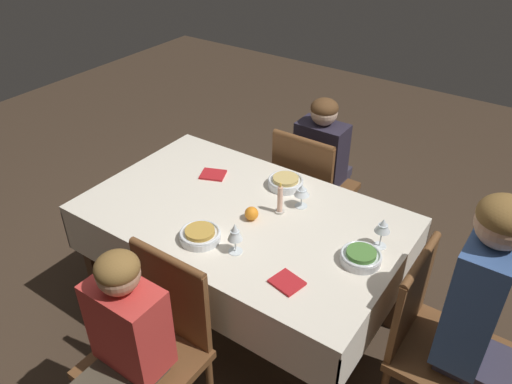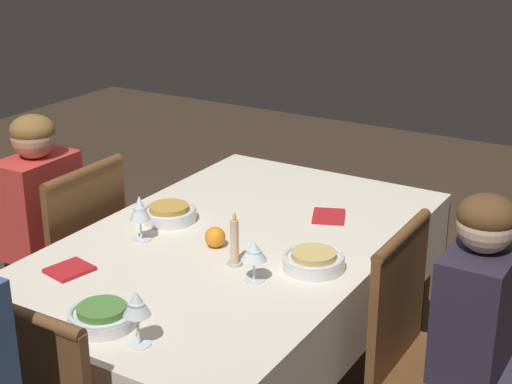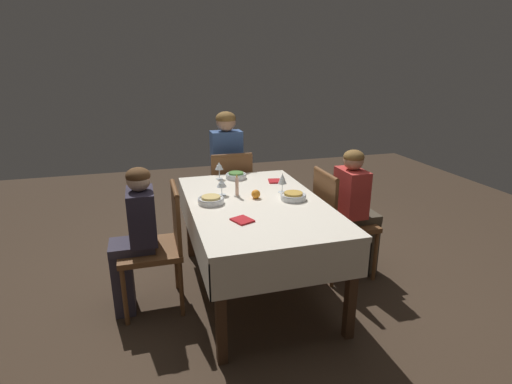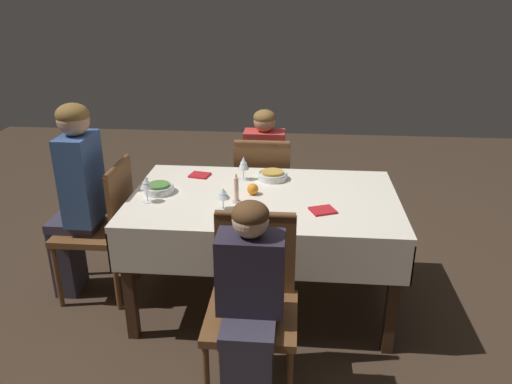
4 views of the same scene
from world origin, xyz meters
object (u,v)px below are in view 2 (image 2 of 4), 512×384
object	(u,v)px
wine_glass_north	(254,252)
wine_glass_south	(140,210)
bowl_north	(314,260)
chair_north	(435,361)
person_child_dark	(494,356)
dining_table	(232,263)
napkin_red_folded	(329,216)
orange_fruit	(215,237)
bowl_south	(169,213)
wine_glass_east	(137,305)
person_child_red	(32,234)
bowl_east	(103,316)
candle_centerpiece	(234,245)
napkin_spare_side	(70,270)
chair_south	(65,262)

from	to	relation	value
wine_glass_north	wine_glass_south	bearing A→B (deg)	-97.50
bowl_north	wine_glass_north	bearing A→B (deg)	-34.64
chair_north	person_child_dark	world-z (taller)	person_child_dark
dining_table	napkin_red_folded	distance (m)	0.40
wine_glass_south	orange_fruit	distance (m)	0.26
bowl_south	dining_table	bearing A→B (deg)	82.89
bowl_north	wine_glass_east	bearing A→B (deg)	-16.46
bowl_north	wine_glass_north	distance (m)	0.21
orange_fruit	person_child_red	bearing A→B (deg)	-90.80
bowl_south	chair_north	bearing A→B (deg)	87.94
bowl_east	wine_glass_north	bearing A→B (deg)	153.77
candle_centerpiece	napkin_spare_side	bearing A→B (deg)	-54.05
person_child_dark	napkin_red_folded	bearing A→B (deg)	63.72
wine_glass_east	orange_fruit	world-z (taller)	wine_glass_east
bowl_south	napkin_red_folded	distance (m)	0.56
person_child_dark	orange_fruit	size ratio (longest dim) A/B	15.59
dining_table	person_child_dark	xyz separation A→B (m)	(0.00, 0.88, -0.07)
dining_table	wine_glass_south	bearing A→B (deg)	-59.86
chair_north	napkin_red_folded	distance (m)	0.67
chair_north	bowl_south	world-z (taller)	chair_north
dining_table	wine_glass_south	distance (m)	0.36
napkin_spare_side	napkin_red_folded	bearing A→B (deg)	148.12
bowl_east	bowl_south	world-z (taller)	same
bowl_east	candle_centerpiece	world-z (taller)	candle_centerpiece
person_child_red	orange_fruit	world-z (taller)	person_child_red
bowl_north	bowl_east	bearing A→B (deg)	-28.73
candle_centerpiece	person_child_red	bearing A→B (deg)	-95.45
person_child_dark	orange_fruit	distance (m)	0.92
wine_glass_south	candle_centerpiece	distance (m)	0.37
person_child_dark	orange_fruit	xyz separation A→B (m)	(0.07, -0.90, 0.19)
chair_south	napkin_spare_side	size ratio (longest dim) A/B	6.31
bowl_south	person_child_dark	bearing A→B (deg)	88.24
dining_table	napkin_spare_side	xyz separation A→B (m)	(0.45, -0.30, 0.09)
wine_glass_east	wine_glass_south	bearing A→B (deg)	-141.91
dining_table	chair_south	size ratio (longest dim) A/B	1.75
bowl_north	candle_centerpiece	size ratio (longest dim) A/B	1.09
chair_south	bowl_east	xyz separation A→B (m)	(0.58, 0.72, 0.26)
person_child_dark	person_child_red	bearing A→B (deg)	91.84
wine_glass_north	napkin_red_folded	distance (m)	0.56
person_child_red	bowl_east	bearing A→B (deg)	56.74
candle_centerpiece	napkin_red_folded	bearing A→B (deg)	170.43
bowl_south	wine_glass_south	xyz separation A→B (m)	(0.19, 0.02, 0.08)
wine_glass_east	orange_fruit	xyz separation A→B (m)	(-0.60, -0.16, -0.08)
wine_glass_east	bowl_south	bearing A→B (deg)	-148.67
person_child_dark	bowl_south	bearing A→B (deg)	88.24
person_child_dark	bowl_north	distance (m)	0.59
bowl_south	orange_fruit	distance (m)	0.28
wine_glass_east	orange_fruit	bearing A→B (deg)	-164.64
wine_glass_north	bowl_east	bearing A→B (deg)	-26.23
dining_table	napkin_spare_side	size ratio (longest dim) A/B	11.02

